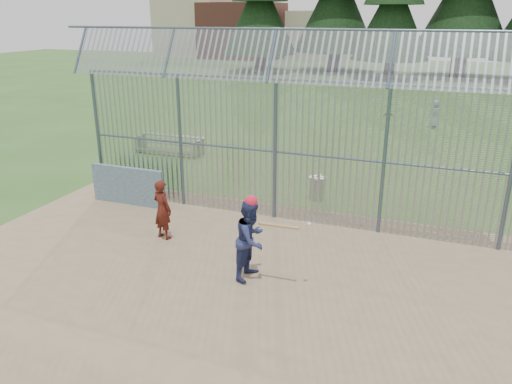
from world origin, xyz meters
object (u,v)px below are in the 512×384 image
at_px(batter, 251,240).
at_px(dugout_wall, 128,186).
at_px(onlooker, 162,209).
at_px(bleacher, 169,144).
at_px(trash_can, 318,188).

bearing_deg(batter, dugout_wall, 68.39).
xyz_separation_m(batter, onlooker, (-2.93, 1.11, -0.11)).
xyz_separation_m(onlooker, bleacher, (-4.19, 7.53, -0.41)).
bearing_deg(onlooker, dugout_wall, -19.62).
xyz_separation_m(dugout_wall, onlooker, (2.32, -1.79, 0.20)).
height_order(dugout_wall, onlooker, onlooker).
bearing_deg(bleacher, batter, -50.51).
bearing_deg(onlooker, trash_can, -107.06).
height_order(onlooker, bleacher, onlooker).
relative_size(batter, bleacher, 0.61).
relative_size(dugout_wall, trash_can, 3.05).
distance_m(trash_can, bleacher, 7.93).
height_order(batter, onlooker, batter).
xyz_separation_m(batter, trash_can, (0.15, 5.48, -0.55)).
bearing_deg(dugout_wall, onlooker, -37.72).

